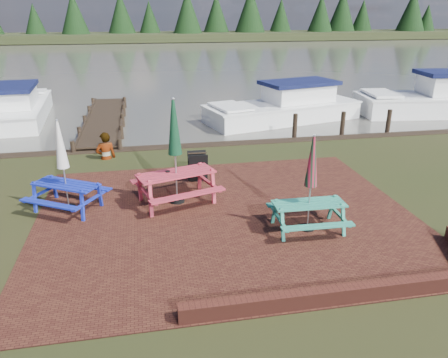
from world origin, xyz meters
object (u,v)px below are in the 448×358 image
picnic_table_blue (65,180)px  boat_far (438,101)px  jetty (104,120)px  picnic_table_teal (309,199)px  person (104,133)px  picnic_table_red (176,168)px  boat_jetty (19,109)px  boat_near (285,108)px  chalkboard (198,167)px

picnic_table_blue → boat_far: (16.29, 8.52, -0.31)m
picnic_table_blue → jetty: size_ratio=0.25×
picnic_table_teal → boat_far: size_ratio=0.29×
picnic_table_blue → person: picnic_table_blue is taller
boat_far → picnic_table_red: bearing=129.0°
picnic_table_teal → boat_jetty: (-9.10, 13.09, -0.40)m
picnic_table_blue → person: bearing=111.9°
boat_jetty → boat_near: size_ratio=0.89×
chalkboard → picnic_table_blue: bearing=-157.2°
boat_far → person: 16.29m
picnic_table_blue → person: (0.68, 3.90, 0.10)m
picnic_table_blue → boat_jetty: picnic_table_blue is taller
boat_jetty → picnic_table_teal: bearing=-59.8°
picnic_table_red → boat_jetty: size_ratio=0.40×
boat_near → person: size_ratio=4.25×
picnic_table_red → boat_far: picnic_table_red is taller
picnic_table_teal → boat_far: picnic_table_teal is taller
picnic_table_red → person: size_ratio=1.50×
picnic_table_red → picnic_table_blue: size_ratio=1.18×
picnic_table_red → picnic_table_teal: bearing=-54.0°
picnic_table_teal → picnic_table_blue: size_ratio=0.97×
person → jetty: bearing=-98.3°
boat_far → picnic_table_teal: bearing=141.3°
boat_jetty → boat_near: (12.15, -2.25, 0.01)m
picnic_table_teal → chalkboard: (-2.04, 3.46, -0.33)m
boat_jetty → boat_near: boat_near is taller
boat_far → chalkboard: bearing=126.0°
picnic_table_blue → chalkboard: 3.69m
chalkboard → picnic_table_teal: bearing=-57.4°
picnic_table_red → person: (-2.03, 3.97, -0.05)m
picnic_table_teal → chalkboard: size_ratio=2.56×
jetty → boat_jetty: (-3.93, 1.82, 0.26)m
jetty → boat_jetty: 4.33m
picnic_table_blue → chalkboard: (3.43, 1.30, -0.35)m
boat_jetty → boat_far: bearing=-11.5°
picnic_table_red → boat_jetty: bearing=102.7°
boat_near → boat_jetty: bearing=64.9°
jetty → picnic_table_red: bearing=-75.4°
picnic_table_blue → chalkboard: size_ratio=2.63×
jetty → boat_near: (8.22, -0.43, 0.27)m
chalkboard → boat_far: bearing=31.4°
boat_far → person: bearing=113.2°
chalkboard → jetty: chalkboard is taller
picnic_table_teal → chalkboard: picnic_table_teal is taller
picnic_table_teal → boat_far: bearing=46.0°
picnic_table_blue → jetty: 9.16m
picnic_table_teal → boat_jetty: size_ratio=0.33×
person → boat_far: bearing=-175.9°
boat_jetty → boat_near: bearing=-15.0°
chalkboard → boat_jetty: 11.95m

